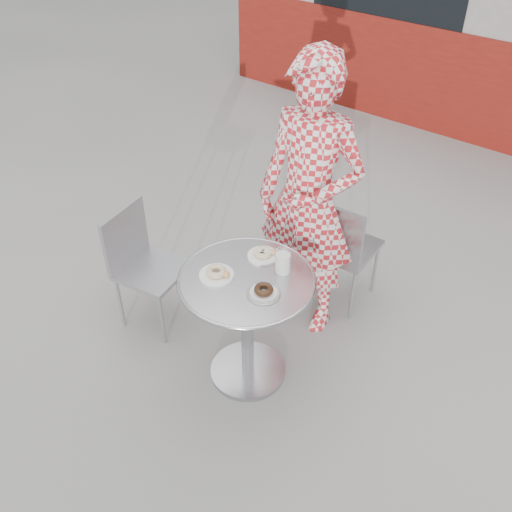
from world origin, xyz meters
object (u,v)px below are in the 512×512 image
Objects in this scene: bistro_table at (247,304)px; chair_left at (154,289)px; plate_checker at (264,292)px; milk_cup at (283,262)px; plate_far at (263,254)px; plate_near at (217,273)px; seated_person at (309,202)px; chair_far at (341,267)px.

chair_left is (-0.75, -0.00, -0.31)m from bistro_table.
milk_cup is at bearing 98.20° from plate_checker.
plate_far is 0.92× the size of plate_near.
plate_checker is (0.18, -0.23, -0.00)m from plate_far.
seated_person is at bearing 105.15° from plate_checker.
plate_checker is (0.07, -0.93, 0.49)m from chair_far.
bistro_table is 5.52× the size of milk_cup.
seated_person reaches higher than bistro_table.
chair_far is 1.03× the size of chair_left.
chair_left is 1.02m from plate_checker.
plate_checker reaches higher than bistro_table.
plate_near is (-0.09, -0.27, 0.00)m from plate_far.
plate_near is at bearing -135.49° from milk_cup.
milk_cup is (0.11, 0.16, 0.24)m from bistro_table.
seated_person is 9.63× the size of plate_near.
chair_left is at bearing -179.86° from bistro_table.
seated_person reaches higher than chair_far.
plate_near is at bearing -149.10° from bistro_table.
chair_left is 4.73× the size of plate_far.
plate_far is 0.29m from plate_near.
bistro_table is at bearing -77.85° from plate_far.
plate_checker is (0.14, -0.04, 0.19)m from bistro_table.
plate_near is at bearing -106.50° from chair_left.
seated_person is 10.41× the size of plate_far.
plate_checker is at bearing -15.39° from bistro_table.
plate_far is at bearing 102.15° from bistro_table.
chair_far is 1.11m from plate_near.
milk_cup reaches higher than bistro_table.
chair_left reaches higher than plate_near.
chair_far reaches higher than plate_checker.
chair_far is 1.06m from plate_checker.
seated_person reaches higher than milk_cup.
chair_far is (0.07, 0.89, -0.30)m from bistro_table.
bistro_table is at bearing -124.76° from milk_cup.
seated_person is (-0.04, 0.61, 0.31)m from bistro_table.
chair_far is at bearing 64.96° from seated_person.
plate_near reaches higher than plate_checker.
plate_checker is at bearing -52.27° from plate_far.
milk_cup is (0.15, -0.04, 0.04)m from plate_far.
milk_cup is (0.15, -0.45, -0.07)m from seated_person.
milk_cup is (0.04, -0.74, 0.54)m from chair_far.
plate_far is (-0.00, -0.42, -0.12)m from seated_person.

